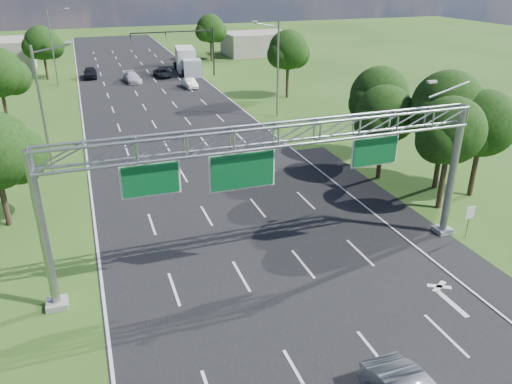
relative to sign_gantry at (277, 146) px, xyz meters
name	(u,v)px	position (x,y,z in m)	size (l,w,h in m)	color
ground	(196,158)	(-0.33, 18.00, -6.89)	(220.00, 220.00, 0.00)	#2C5018
road	(196,158)	(-0.33, 18.00, -6.89)	(18.00, 180.00, 0.02)	black
road_flare	(405,221)	(9.87, 2.00, -6.89)	(3.00, 30.00, 0.02)	black
sign_gantry	(277,146)	(0.00, 0.00, 0.00)	(23.50, 1.00, 9.56)	gray
regulatory_sign	(470,215)	(12.07, -1.02, -5.38)	(0.60, 0.08, 2.10)	gray
traffic_signal	(190,41)	(7.15, 53.00, -1.72)	(12.21, 0.24, 7.00)	black
streetlight_l_near	(44,106)	(-11.63, 18.00, -1.31)	(2.97, 0.22, 10.16)	gray
streetlight_l_far	(53,44)	(-11.63, 53.00, -1.31)	(2.97, 0.22, 10.16)	gray
streetlight_r_mid	(276,66)	(10.97, 28.00, -1.31)	(2.97, 0.22, 10.16)	gray
tree_cluster_right	(426,115)	(14.47, 7.19, -1.58)	(9.91, 14.60, 8.68)	#2D2116
tree_verge_lc	(43,45)	(-13.25, 58.04, -1.92)	(5.76, 4.80, 7.62)	#2D2116
tree_verge_rd	(288,52)	(15.75, 36.04, -1.26)	(5.76, 4.80, 8.28)	#2D2116
tree_verge_re	(211,30)	(13.75, 66.04, -1.70)	(5.76, 4.80, 7.84)	#2D2116
building_right	(257,43)	(23.67, 70.00, -4.89)	(12.00, 9.00, 4.00)	gray
car_queue_a	(132,77)	(-1.76, 51.80, -6.20)	(1.95, 4.79, 1.39)	silver
car_queue_b	(162,73)	(2.93, 54.04, -6.30)	(1.98, 4.29, 1.19)	black
car_queue_c	(90,73)	(-7.32, 56.95, -6.09)	(1.89, 4.69, 1.60)	black
car_queue_d	(190,83)	(5.24, 45.61, -6.25)	(1.36, 3.91, 1.29)	white
box_truck	(187,61)	(7.29, 56.74, -5.16)	(3.56, 9.81, 3.61)	silver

